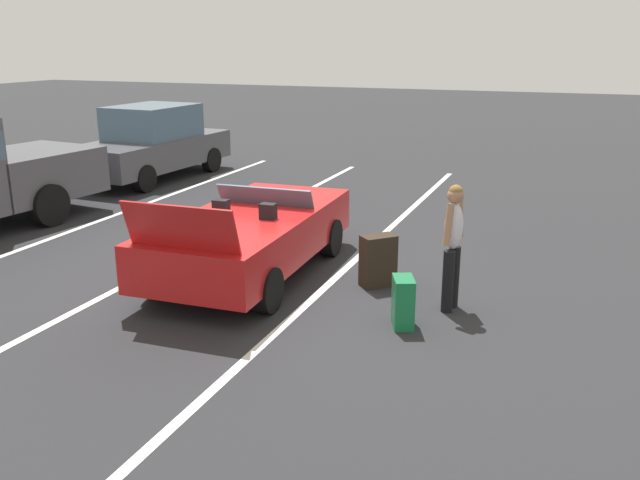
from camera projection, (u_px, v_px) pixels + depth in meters
ground_plane at (252, 274)px, 10.13m from camera, size 80.00×80.00×0.00m
lot_line_near at (329, 284)px, 9.70m from camera, size 18.00×0.12×0.01m
lot_line_mid at (169, 263)px, 10.65m from camera, size 18.00×0.12×0.01m
lot_line_far at (35, 245)px, 11.59m from camera, size 18.00×0.12×0.01m
convertible_car at (257, 233)px, 10.14m from camera, size 4.21×1.95×1.53m
suitcase_large_black at (378, 261)px, 9.56m from camera, size 0.54×0.53×0.74m
suitcase_medium_bright at (403, 302)px, 8.21m from camera, size 0.46×0.37×0.62m
traveler_person at (453, 241)px, 8.55m from camera, size 0.61×0.27×1.65m
parked_sedan_near at (152, 143)px, 16.90m from camera, size 4.58×2.04×1.82m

